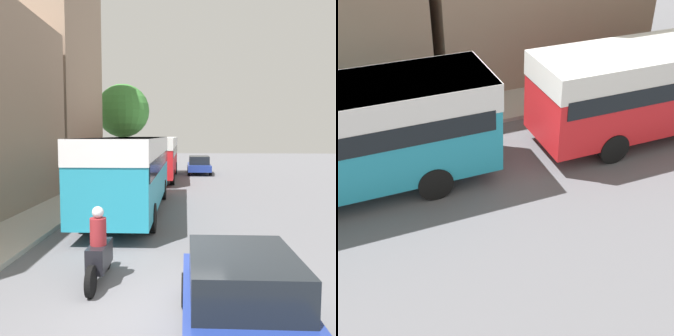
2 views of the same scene
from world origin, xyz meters
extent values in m
plane|color=slate|center=(0.00, 0.00, 0.00)|extent=(120.00, 120.00, 0.00)
cube|color=gray|center=(-8.75, 18.89, 6.95)|extent=(5.10, 9.00, 13.90)
cube|color=teal|center=(-1.85, 9.17, 1.83)|extent=(2.53, 10.48, 2.67)
cube|color=white|center=(-1.85, 9.17, 2.77)|extent=(2.55, 10.53, 0.80)
cube|color=black|center=(-1.85, 9.17, 2.17)|extent=(2.58, 10.06, 0.59)
cylinder|color=black|center=(-3.01, 12.42, 0.50)|extent=(0.28, 1.00, 1.00)
cylinder|color=black|center=(-0.69, 12.42, 0.50)|extent=(0.28, 1.00, 1.00)
cylinder|color=black|center=(-3.01, 5.93, 0.50)|extent=(0.28, 1.00, 1.00)
cylinder|color=black|center=(-0.69, 5.93, 0.50)|extent=(0.28, 1.00, 1.00)
cube|color=red|center=(-1.56, 21.22, 1.80)|extent=(2.48, 10.40, 2.59)
cube|color=white|center=(-1.56, 21.22, 2.70)|extent=(2.51, 10.45, 0.78)
cube|color=black|center=(-1.56, 21.22, 2.12)|extent=(2.53, 9.99, 0.57)
cylinder|color=black|center=(-2.70, 24.45, 0.50)|extent=(0.28, 1.00, 1.00)
cylinder|color=black|center=(-0.41, 24.45, 0.50)|extent=(0.28, 1.00, 1.00)
cylinder|color=black|center=(-2.70, 18.00, 0.50)|extent=(0.28, 1.00, 1.00)
cylinder|color=black|center=(-0.41, 18.00, 0.50)|extent=(0.28, 1.00, 1.00)
cube|color=black|center=(-1.47, 1.67, 0.59)|extent=(0.38, 1.10, 0.55)
cylinder|color=black|center=(-1.47, 2.47, 0.32)|extent=(0.10, 0.64, 0.64)
cylinder|color=black|center=(-1.47, 0.87, 0.32)|extent=(0.12, 0.64, 0.64)
cylinder|color=maroon|center=(-1.47, 1.57, 1.17)|extent=(0.36, 0.36, 0.60)
sphere|color=silver|center=(-1.47, 1.57, 1.60)|extent=(0.26, 0.26, 0.26)
cube|color=navy|center=(1.35, -0.67, 0.56)|extent=(1.87, 3.94, 0.47)
cube|color=black|center=(1.35, -0.67, 1.12)|extent=(1.64, 2.17, 0.65)
cylinder|color=black|center=(0.49, 0.55, 0.32)|extent=(0.22, 0.64, 0.64)
cylinder|color=black|center=(2.21, 0.55, 0.32)|extent=(0.22, 0.64, 0.64)
cube|color=navy|center=(1.57, 25.01, 0.57)|extent=(1.88, 4.40, 0.51)
cube|color=black|center=(1.57, 25.01, 1.16)|extent=(1.65, 2.42, 0.68)
cylinder|color=black|center=(2.43, 23.65, 0.32)|extent=(0.22, 0.64, 0.64)
cylinder|color=black|center=(0.70, 23.65, 0.32)|extent=(0.22, 0.64, 0.64)
cylinder|color=black|center=(2.43, 26.38, 0.32)|extent=(0.22, 0.64, 0.64)
cylinder|color=black|center=(0.70, 26.38, 0.32)|extent=(0.22, 0.64, 0.64)
cylinder|color=#232838|center=(-4.75, 23.75, 0.55)|extent=(0.29, 0.29, 0.80)
cylinder|color=#4C6B4C|center=(-4.75, 23.75, 1.28)|extent=(0.37, 0.37, 0.66)
sphere|color=tan|center=(-4.75, 23.75, 1.72)|extent=(0.22, 0.22, 0.22)
cylinder|color=#232838|center=(-5.64, 13.63, 0.55)|extent=(0.35, 0.35, 0.79)
cylinder|color=black|center=(-5.64, 13.63, 1.27)|extent=(0.43, 0.43, 0.66)
sphere|color=tan|center=(-5.64, 13.63, 1.71)|extent=(0.21, 0.21, 0.21)
cylinder|color=brown|center=(-5.21, 27.33, 1.89)|extent=(0.36, 0.36, 3.49)
sphere|color=#387A33|center=(-5.21, 27.33, 5.43)|extent=(4.77, 4.77, 4.77)
camera|label=1|loc=(0.45, -6.40, 3.29)|focal=40.00mm
camera|label=2|loc=(9.74, 10.37, 8.17)|focal=50.00mm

